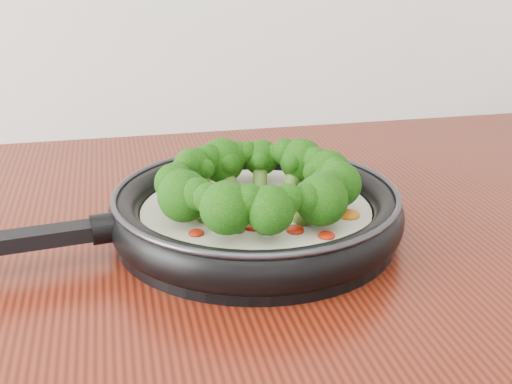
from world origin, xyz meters
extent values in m
cylinder|color=black|center=(0.15, 1.09, 0.91)|extent=(0.33, 0.33, 0.01)
torus|color=black|center=(0.15, 1.09, 0.93)|extent=(0.35, 0.35, 0.03)
torus|color=#2D2D33|center=(0.15, 1.09, 0.95)|extent=(0.34, 0.34, 0.01)
cube|color=black|center=(-0.09, 1.06, 0.93)|extent=(0.18, 0.05, 0.02)
cylinder|color=black|center=(-0.01, 1.07, 0.93)|extent=(0.03, 0.03, 0.03)
cylinder|color=beige|center=(0.15, 1.09, 0.92)|extent=(0.27, 0.27, 0.02)
ellipsoid|color=#A61908|center=(0.14, 1.12, 0.93)|extent=(0.02, 0.02, 0.01)
ellipsoid|color=#A61908|center=(0.20, 1.00, 0.93)|extent=(0.02, 0.02, 0.01)
ellipsoid|color=#CB680D|center=(0.10, 1.06, 0.93)|extent=(0.02, 0.02, 0.01)
ellipsoid|color=#A61908|center=(0.19, 1.12, 0.93)|extent=(0.02, 0.02, 0.01)
ellipsoid|color=#A61908|center=(0.15, 1.15, 0.93)|extent=(0.02, 0.02, 0.01)
ellipsoid|color=#CB680D|center=(0.16, 1.08, 0.93)|extent=(0.02, 0.02, 0.01)
ellipsoid|color=#A61908|center=(0.21, 1.16, 0.93)|extent=(0.02, 0.02, 0.01)
ellipsoid|color=#A61908|center=(0.13, 1.04, 0.93)|extent=(0.02, 0.02, 0.01)
ellipsoid|color=#CB680D|center=(0.21, 1.06, 0.93)|extent=(0.02, 0.02, 0.01)
ellipsoid|color=#A61908|center=(0.10, 1.05, 0.93)|extent=(0.03, 0.03, 0.01)
ellipsoid|color=#A61908|center=(0.08, 1.10, 0.93)|extent=(0.02, 0.02, 0.01)
ellipsoid|color=#CB680D|center=(0.16, 1.11, 0.93)|extent=(0.02, 0.02, 0.01)
ellipsoid|color=#A61908|center=(0.14, 1.06, 0.93)|extent=(0.02, 0.02, 0.01)
ellipsoid|color=#A61908|center=(0.23, 1.09, 0.93)|extent=(0.02, 0.02, 0.01)
ellipsoid|color=#CB680D|center=(0.23, 1.04, 0.93)|extent=(0.03, 0.03, 0.01)
ellipsoid|color=#A61908|center=(0.08, 1.04, 0.93)|extent=(0.02, 0.02, 0.01)
ellipsoid|color=#A61908|center=(0.17, 1.02, 0.93)|extent=(0.02, 0.02, 0.01)
ellipsoid|color=#CB680D|center=(0.18, 1.07, 0.93)|extent=(0.02, 0.02, 0.01)
ellipsoid|color=#A61908|center=(0.08, 1.09, 0.93)|extent=(0.02, 0.02, 0.01)
ellipsoid|color=white|center=(0.21, 1.12, 0.93)|extent=(0.00, 0.01, 0.00)
ellipsoid|color=white|center=(0.16, 1.13, 0.93)|extent=(0.01, 0.01, 0.00)
ellipsoid|color=white|center=(0.20, 1.16, 0.93)|extent=(0.01, 0.01, 0.00)
ellipsoid|color=white|center=(0.20, 1.08, 0.93)|extent=(0.01, 0.01, 0.00)
ellipsoid|color=white|center=(0.10, 1.15, 0.93)|extent=(0.01, 0.01, 0.00)
ellipsoid|color=white|center=(0.23, 1.12, 0.93)|extent=(0.01, 0.01, 0.00)
ellipsoid|color=white|center=(0.15, 1.08, 0.93)|extent=(0.01, 0.01, 0.00)
ellipsoid|color=white|center=(0.14, 1.14, 0.93)|extent=(0.01, 0.00, 0.00)
ellipsoid|color=white|center=(0.10, 1.14, 0.93)|extent=(0.01, 0.00, 0.00)
ellipsoid|color=white|center=(0.15, 1.06, 0.93)|extent=(0.01, 0.01, 0.00)
ellipsoid|color=white|center=(0.17, 1.03, 0.93)|extent=(0.01, 0.01, 0.00)
ellipsoid|color=white|center=(0.14, 1.02, 0.93)|extent=(0.01, 0.01, 0.00)
ellipsoid|color=white|center=(0.18, 1.11, 0.93)|extent=(0.01, 0.01, 0.00)
ellipsoid|color=white|center=(0.13, 1.05, 0.93)|extent=(0.01, 0.01, 0.00)
ellipsoid|color=white|center=(0.21, 1.06, 0.93)|extent=(0.01, 0.00, 0.00)
ellipsoid|color=white|center=(0.20, 1.15, 0.93)|extent=(0.01, 0.01, 0.00)
ellipsoid|color=white|center=(0.23, 1.09, 0.93)|extent=(0.01, 0.01, 0.00)
ellipsoid|color=white|center=(0.22, 1.11, 0.93)|extent=(0.01, 0.01, 0.00)
ellipsoid|color=white|center=(0.11, 1.06, 0.93)|extent=(0.01, 0.01, 0.00)
ellipsoid|color=white|center=(0.16, 1.12, 0.93)|extent=(0.01, 0.01, 0.00)
ellipsoid|color=white|center=(0.17, 1.09, 0.93)|extent=(0.01, 0.01, 0.00)
ellipsoid|color=white|center=(0.15, 1.08, 0.93)|extent=(0.01, 0.01, 0.00)
cylinder|color=#567F29|center=(0.21, 1.09, 0.95)|extent=(0.03, 0.02, 0.03)
sphere|color=black|center=(0.23, 1.10, 0.96)|extent=(0.05, 0.05, 0.05)
sphere|color=black|center=(0.22, 1.11, 0.97)|extent=(0.03, 0.03, 0.03)
sphere|color=black|center=(0.23, 1.08, 0.97)|extent=(0.03, 0.03, 0.03)
sphere|color=black|center=(0.21, 1.09, 0.96)|extent=(0.03, 0.03, 0.02)
cylinder|color=#567F29|center=(0.20, 1.13, 0.95)|extent=(0.03, 0.03, 0.04)
sphere|color=black|center=(0.21, 1.14, 0.96)|extent=(0.06, 0.06, 0.05)
sphere|color=black|center=(0.19, 1.15, 0.97)|extent=(0.03, 0.03, 0.03)
sphere|color=black|center=(0.22, 1.12, 0.97)|extent=(0.03, 0.03, 0.03)
sphere|color=black|center=(0.20, 1.13, 0.96)|extent=(0.03, 0.03, 0.02)
cylinder|color=#567F29|center=(0.16, 1.15, 0.94)|extent=(0.02, 0.03, 0.03)
sphere|color=black|center=(0.17, 1.16, 0.96)|extent=(0.05, 0.05, 0.04)
sphere|color=black|center=(0.15, 1.16, 0.97)|extent=(0.03, 0.03, 0.03)
sphere|color=black|center=(0.18, 1.16, 0.97)|extent=(0.03, 0.03, 0.02)
sphere|color=black|center=(0.16, 1.15, 0.96)|extent=(0.02, 0.02, 0.02)
cylinder|color=#567F29|center=(0.13, 1.15, 0.94)|extent=(0.02, 0.03, 0.03)
sphere|color=black|center=(0.12, 1.16, 0.96)|extent=(0.06, 0.06, 0.05)
sphere|color=black|center=(0.11, 1.15, 0.97)|extent=(0.04, 0.04, 0.03)
sphere|color=black|center=(0.14, 1.17, 0.97)|extent=(0.03, 0.03, 0.03)
sphere|color=black|center=(0.13, 1.15, 0.96)|extent=(0.03, 0.03, 0.03)
cylinder|color=#567F29|center=(0.10, 1.13, 0.94)|extent=(0.03, 0.03, 0.03)
sphere|color=black|center=(0.09, 1.14, 0.96)|extent=(0.05, 0.05, 0.04)
sphere|color=black|center=(0.08, 1.13, 0.97)|extent=(0.03, 0.03, 0.03)
sphere|color=black|center=(0.10, 1.15, 0.97)|extent=(0.03, 0.03, 0.03)
sphere|color=black|center=(0.10, 1.13, 0.96)|extent=(0.02, 0.02, 0.02)
cylinder|color=#567F29|center=(0.08, 1.09, 0.95)|extent=(0.03, 0.02, 0.04)
sphere|color=black|center=(0.06, 1.09, 0.96)|extent=(0.05, 0.05, 0.04)
sphere|color=black|center=(0.07, 1.08, 0.97)|extent=(0.03, 0.03, 0.03)
sphere|color=black|center=(0.07, 1.11, 0.97)|extent=(0.03, 0.03, 0.02)
sphere|color=black|center=(0.08, 1.09, 0.97)|extent=(0.02, 0.02, 0.02)
cylinder|color=#567F29|center=(0.08, 1.06, 0.95)|extent=(0.03, 0.03, 0.04)
sphere|color=black|center=(0.07, 1.06, 0.96)|extent=(0.06, 0.06, 0.05)
sphere|color=black|center=(0.08, 1.04, 0.97)|extent=(0.04, 0.04, 0.03)
sphere|color=black|center=(0.06, 1.08, 0.97)|extent=(0.03, 0.03, 0.03)
sphere|color=black|center=(0.08, 1.06, 0.97)|extent=(0.03, 0.03, 0.03)
cylinder|color=#567F29|center=(0.11, 1.03, 0.95)|extent=(0.03, 0.04, 0.04)
sphere|color=black|center=(0.10, 1.01, 0.97)|extent=(0.06, 0.06, 0.05)
sphere|color=black|center=(0.12, 1.01, 0.97)|extent=(0.04, 0.04, 0.03)
sphere|color=black|center=(0.09, 1.03, 0.97)|extent=(0.03, 0.03, 0.03)
sphere|color=black|center=(0.11, 1.03, 0.97)|extent=(0.03, 0.03, 0.03)
cylinder|color=#567F29|center=(0.14, 1.02, 0.95)|extent=(0.02, 0.03, 0.04)
sphere|color=black|center=(0.14, 1.00, 0.97)|extent=(0.05, 0.05, 0.05)
sphere|color=black|center=(0.16, 1.01, 0.97)|extent=(0.03, 0.03, 0.03)
sphere|color=black|center=(0.12, 1.01, 0.97)|extent=(0.03, 0.03, 0.03)
sphere|color=black|center=(0.14, 1.02, 0.97)|extent=(0.03, 0.03, 0.02)
cylinder|color=#567F29|center=(0.19, 1.03, 0.95)|extent=(0.03, 0.03, 0.04)
sphere|color=black|center=(0.20, 1.02, 0.96)|extent=(0.06, 0.06, 0.05)
sphere|color=black|center=(0.21, 1.03, 0.97)|extent=(0.04, 0.04, 0.03)
sphere|color=black|center=(0.18, 1.01, 0.97)|extent=(0.03, 0.03, 0.03)
sphere|color=black|center=(0.19, 1.03, 0.97)|extent=(0.03, 0.03, 0.03)
cylinder|color=#567F29|center=(0.21, 1.06, 0.95)|extent=(0.04, 0.03, 0.04)
sphere|color=black|center=(0.22, 1.05, 0.97)|extent=(0.05, 0.05, 0.05)
sphere|color=black|center=(0.22, 1.07, 0.97)|extent=(0.03, 0.03, 0.03)
sphere|color=black|center=(0.21, 1.04, 0.97)|extent=(0.03, 0.03, 0.03)
sphere|color=black|center=(0.21, 1.06, 0.97)|extent=(0.03, 0.03, 0.02)
camera|label=1|loc=(0.01, 0.46, 1.20)|focal=46.90mm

